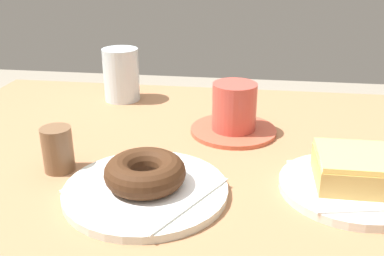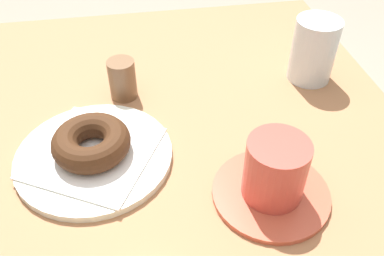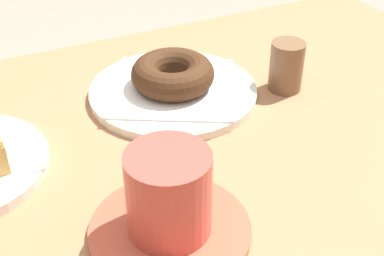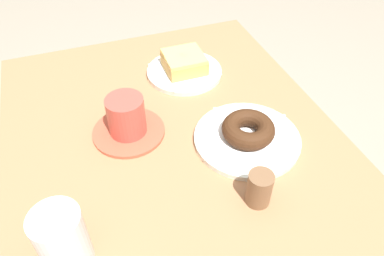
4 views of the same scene
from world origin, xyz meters
TOP-DOWN VIEW (x-y plane):
  - table at (0.00, 0.00)m, footprint 0.95×0.69m
  - plate_chocolate_ring at (-0.02, -0.14)m, footprint 0.22×0.22m
  - napkin_chocolate_ring at (-0.02, -0.14)m, footprint 0.22×0.22m
  - donut_chocolate_ring at (-0.02, -0.14)m, footprint 0.11×0.11m
  - plate_glazed_square at (0.25, -0.10)m, footprint 0.19×0.19m
  - napkin_glazed_square at (0.25, -0.10)m, footprint 0.16×0.16m
  - donut_glazed_square at (0.25, -0.10)m, footprint 0.10×0.10m
  - water_glass at (-0.17, 0.24)m, footprint 0.08×0.08m
  - coffee_cup at (0.08, 0.09)m, footprint 0.15×0.15m
  - sugar_jar at (-0.17, -0.09)m, footprint 0.05×0.05m

SIDE VIEW (x-z plane):
  - table at x=0.00m, z-range 0.28..1.02m
  - plate_chocolate_ring at x=-0.02m, z-range 0.74..0.75m
  - plate_glazed_square at x=0.25m, z-range 0.74..0.76m
  - napkin_chocolate_ring at x=-0.02m, z-range 0.75..0.76m
  - napkin_glazed_square at x=0.25m, z-range 0.76..0.76m
  - donut_chocolate_ring at x=-0.02m, z-range 0.76..0.79m
  - sugar_jar at x=-0.17m, z-range 0.74..0.81m
  - donut_glazed_square at x=0.25m, z-range 0.76..0.80m
  - coffee_cup at x=0.08m, z-range 0.74..0.83m
  - water_glass at x=-0.17m, z-range 0.74..0.86m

